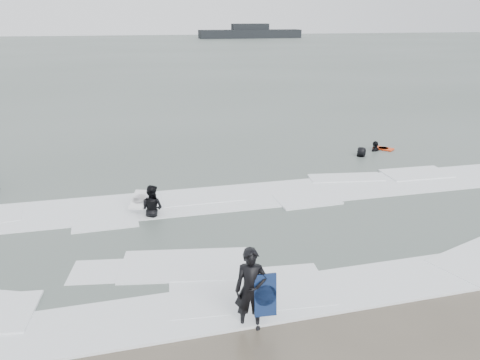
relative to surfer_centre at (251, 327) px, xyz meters
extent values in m
plane|color=brown|center=(1.35, 1.44, 0.00)|extent=(320.00, 320.00, 0.00)
plane|color=#47544C|center=(1.35, 81.44, 0.06)|extent=(320.00, 320.00, 0.00)
imported|color=black|center=(0.00, 0.00, 0.00)|extent=(0.80, 0.63, 1.92)
imported|color=black|center=(-1.69, 6.54, 0.00)|extent=(1.04, 1.00, 1.69)
imported|color=black|center=(9.71, 12.01, 0.00)|extent=(1.06, 0.88, 1.70)
imported|color=black|center=(8.54, 11.25, 0.00)|extent=(0.95, 0.95, 1.67)
cube|color=white|center=(1.35, 0.84, 0.03)|extent=(30.03, 2.32, 0.07)
cube|color=white|center=(1.35, 7.44, 0.04)|extent=(30.00, 2.60, 0.09)
cube|color=black|center=(35.39, 132.07, 1.25)|extent=(30.36, 5.42, 2.39)
cube|color=black|center=(35.39, 132.07, 3.31)|extent=(10.84, 3.25, 1.74)
camera|label=1|loc=(-2.28, -8.29, 6.45)|focal=35.00mm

